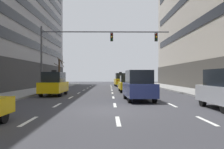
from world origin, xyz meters
name	(u,v)px	position (x,y,z in m)	size (l,w,h in m)	color
ground_plane	(116,110)	(0.00, 0.00, 0.00)	(120.00, 120.00, 0.00)	#38383D
lane_stripe_l1_s3	(29,121)	(-3.35, -3.00, 0.00)	(0.16, 2.00, 0.01)	silver
lane_stripe_l1_s4	(57,105)	(-3.35, 2.00, 0.00)	(0.16, 2.00, 0.01)	silver
lane_stripe_l1_s5	(71,97)	(-3.35, 7.00, 0.00)	(0.16, 2.00, 0.01)	silver
lane_stripe_l1_s6	(79,93)	(-3.35, 12.00, 0.00)	(0.16, 2.00, 0.01)	silver
lane_stripe_l1_s7	(84,90)	(-3.35, 17.00, 0.00)	(0.16, 2.00, 0.01)	silver
lane_stripe_l1_s8	(88,88)	(-3.35, 22.00, 0.00)	(0.16, 2.00, 0.01)	silver
lane_stripe_l1_s9	(90,86)	(-3.35, 27.00, 0.00)	(0.16, 2.00, 0.01)	silver
lane_stripe_l1_s10	(92,85)	(-3.35, 32.00, 0.00)	(0.16, 2.00, 0.01)	silver
lane_stripe_l2_s3	(118,121)	(0.00, -3.00, 0.00)	(0.16, 2.00, 0.01)	silver
lane_stripe_l2_s4	(115,105)	(0.00, 2.00, 0.00)	(0.16, 2.00, 0.01)	silver
lane_stripe_l2_s5	(113,97)	(0.00, 7.00, 0.00)	(0.16, 2.00, 0.01)	silver
lane_stripe_l2_s6	(112,93)	(0.00, 12.00, 0.00)	(0.16, 2.00, 0.01)	silver
lane_stripe_l2_s7	(112,90)	(0.00, 17.00, 0.00)	(0.16, 2.00, 0.01)	silver
lane_stripe_l2_s8	(111,88)	(0.00, 22.00, 0.00)	(0.16, 2.00, 0.01)	silver
lane_stripe_l2_s9	(111,86)	(0.00, 27.00, 0.00)	(0.16, 2.00, 0.01)	silver
lane_stripe_l2_s10	(111,85)	(0.00, 32.00, 0.00)	(0.16, 2.00, 0.01)	silver
lane_stripe_l3_s3	(206,121)	(3.35, -3.00, 0.00)	(0.16, 2.00, 0.01)	silver
lane_stripe_l3_s4	(172,105)	(3.35, 2.00, 0.00)	(0.16, 2.00, 0.01)	silver
lane_stripe_l3_s5	(156,97)	(3.35, 7.00, 0.00)	(0.16, 2.00, 0.01)	silver
lane_stripe_l3_s6	(146,93)	(3.35, 12.00, 0.00)	(0.16, 2.00, 0.01)	silver
lane_stripe_l3_s7	(140,90)	(3.35, 17.00, 0.00)	(0.16, 2.00, 0.01)	silver
lane_stripe_l3_s8	(135,88)	(3.35, 22.00, 0.00)	(0.16, 2.00, 0.01)	silver
lane_stripe_l3_s9	(132,86)	(3.35, 27.00, 0.00)	(0.16, 2.00, 0.01)	silver
lane_stripe_l3_s10	(129,85)	(3.35, 32.00, 0.00)	(0.16, 2.00, 0.01)	silver
taxi_driving_0	(54,84)	(-5.08, 8.81, 1.01)	(1.82, 4.22, 2.20)	black
taxi_driving_1	(120,80)	(1.54, 27.68, 1.08)	(2.07, 4.54, 2.34)	black
car_driving_2	(139,86)	(1.69, 4.41, 1.04)	(1.98, 4.38, 2.09)	black
taxi_driving_3	(128,84)	(1.71, 13.39, 0.86)	(2.00, 4.67, 1.93)	black
traffic_signal_0	(88,44)	(-2.46, 12.15, 4.92)	(12.86, 0.35, 6.53)	#4C4C51
street_tree_0	(59,71)	(-8.11, 25.88, 2.40)	(1.62, 1.47, 4.70)	#4C3823
pedestrian_0	(217,84)	(8.15, 6.74, 1.08)	(0.36, 0.45, 1.62)	black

